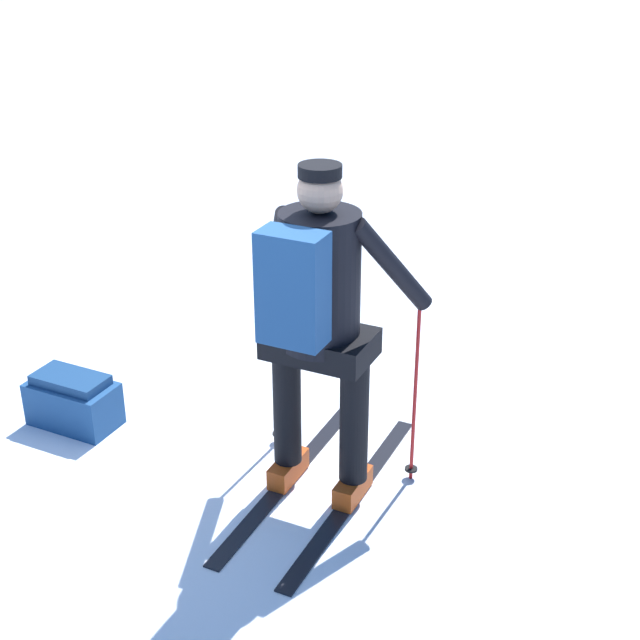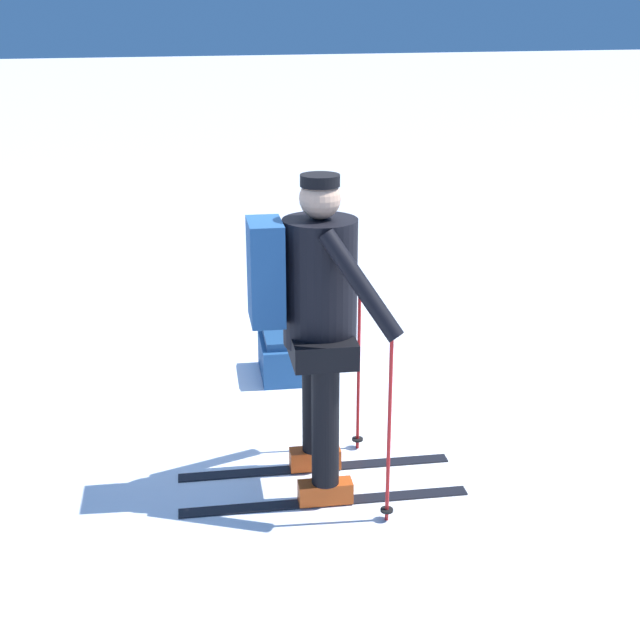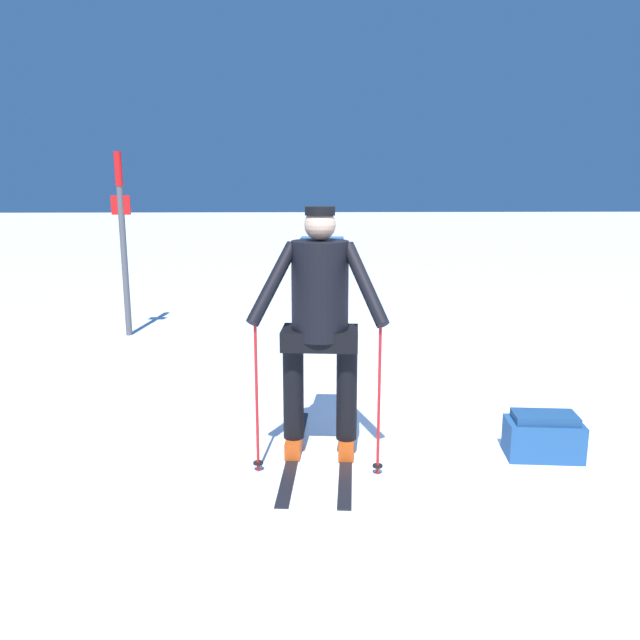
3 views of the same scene
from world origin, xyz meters
TOP-DOWN VIEW (x-y plane):
  - ground_plane at (0.00, 0.00)m, footprint 80.00×80.00m
  - skier at (-0.79, 0.11)m, footprint 0.97×1.66m
  - dropped_backpack at (0.83, -0.02)m, footprint 0.56×0.35m
  - trail_marker at (-3.18, 3.89)m, footprint 0.24×0.09m

SIDE VIEW (x-z plane):
  - ground_plane at x=0.00m, z-range 0.00..0.00m
  - dropped_backpack at x=0.83m, z-range -0.01..0.33m
  - skier at x=-0.79m, z-range 0.16..1.97m
  - trail_marker at x=-3.18m, z-range 0.21..2.55m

